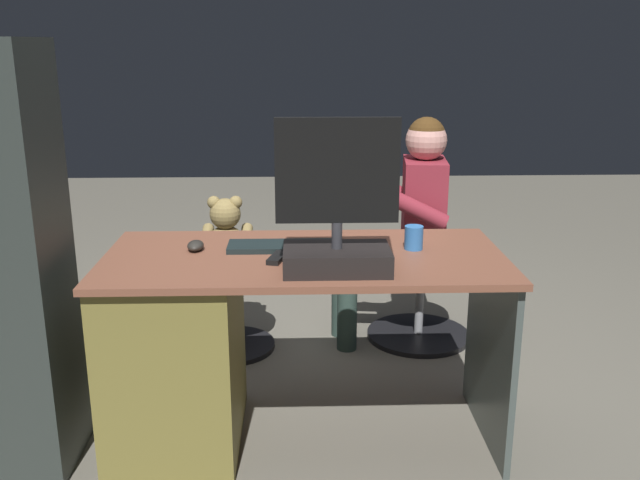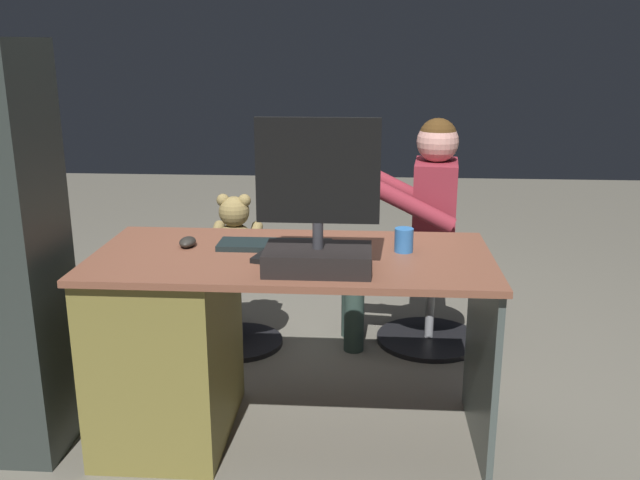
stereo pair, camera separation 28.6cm
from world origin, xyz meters
The scene contains 11 objects.
ground_plane centered at (0.00, 0.00, 0.00)m, with size 10.00×10.00×0.00m, color #6A6559.
desk centered at (0.38, 0.38, 0.39)m, with size 1.44×0.68×0.74m.
monitor centered at (-0.11, 0.55, 0.89)m, with size 0.41×0.22×0.51m.
keyboard centered at (0.07, 0.30, 0.75)m, with size 0.42×0.14×0.02m, color black.
computer_mouse centered at (0.40, 0.31, 0.76)m, with size 0.06×0.10×0.04m, color #2A2723.
cup centered at (-0.41, 0.32, 0.78)m, with size 0.07×0.07×0.09m, color #3372BF.
tv_remote centered at (0.09, 0.43, 0.75)m, with size 0.04×0.15×0.02m, color black.
office_chair_teddy centered at (0.37, -0.44, 0.26)m, with size 0.45×0.45×0.43m.
teddy_bear centered at (0.37, -0.45, 0.59)m, with size 0.25×0.25×0.35m.
visitor_chair centered at (-0.60, -0.54, 0.24)m, with size 0.53×0.53×0.43m.
person centered at (-0.51, -0.53, 0.67)m, with size 0.57×0.51×1.13m.
Camera 1 is at (0.02, 2.77, 1.48)m, focal length 38.96 mm.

